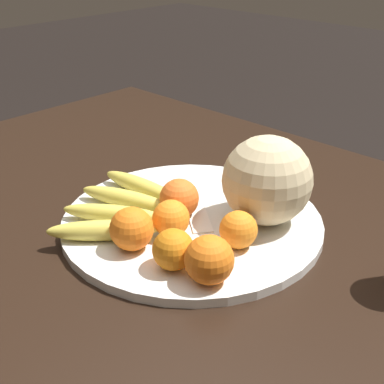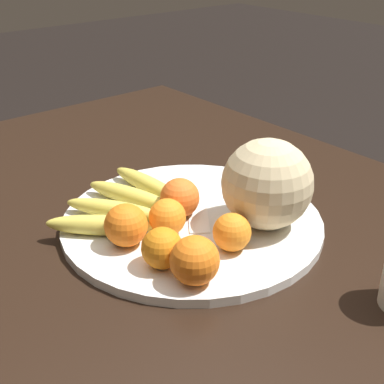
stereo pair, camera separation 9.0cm
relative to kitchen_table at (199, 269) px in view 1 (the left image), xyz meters
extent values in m
cube|color=black|center=(0.00, 0.00, 0.07)|extent=(1.50, 0.97, 0.04)
cube|color=black|center=(-0.66, 0.40, -0.31)|extent=(0.07, 0.07, 0.72)
cylinder|color=white|center=(-0.01, -0.01, 0.10)|extent=(0.45, 0.45, 0.02)
torus|color=#47382D|center=(-0.01, -0.01, 0.10)|extent=(0.45, 0.45, 0.01)
sphere|color=beige|center=(0.09, 0.07, 0.19)|extent=(0.15, 0.15, 0.15)
sphere|color=brown|center=(-0.02, -0.05, 0.13)|extent=(0.02, 0.02, 0.02)
ellipsoid|color=#DBC64C|center=(-0.13, -0.01, 0.13)|extent=(0.19, 0.05, 0.03)
ellipsoid|color=#DBC64C|center=(-0.12, -0.06, 0.13)|extent=(0.19, 0.09, 0.03)
ellipsoid|color=#DBC64C|center=(-0.09, -0.11, 0.13)|extent=(0.17, 0.12, 0.03)
ellipsoid|color=#DBC64C|center=(-0.06, -0.16, 0.13)|extent=(0.15, 0.15, 0.03)
sphere|color=orange|center=(-0.03, -0.02, 0.14)|extent=(0.07, 0.07, 0.07)
sphere|color=orange|center=(0.13, -0.12, 0.15)|extent=(0.07, 0.07, 0.07)
sphere|color=orange|center=(0.01, -0.07, 0.14)|extent=(0.06, 0.06, 0.06)
sphere|color=orange|center=(0.11, -0.02, 0.14)|extent=(0.06, 0.06, 0.06)
sphere|color=orange|center=(0.07, -0.14, 0.14)|extent=(0.06, 0.06, 0.06)
sphere|color=orange|center=(-0.01, -0.14, 0.14)|extent=(0.07, 0.07, 0.07)
cube|color=white|center=(0.01, -0.01, 0.11)|extent=(0.09, 0.08, 0.00)
camera|label=1|loc=(0.55, -0.59, 0.57)|focal=50.00mm
camera|label=2|loc=(0.61, -0.53, 0.57)|focal=50.00mm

